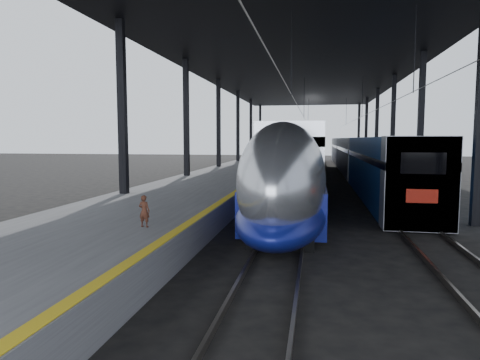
# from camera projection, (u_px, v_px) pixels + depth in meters

# --- Properties ---
(ground) EXTENTS (160.00, 160.00, 0.00)m
(ground) POSITION_uv_depth(u_px,v_px,m) (221.00, 245.00, 14.40)
(ground) COLOR black
(ground) RESTS_ON ground
(platform) EXTENTS (6.00, 80.00, 1.00)m
(platform) POSITION_uv_depth(u_px,v_px,m) (233.00, 177.00, 34.57)
(platform) COLOR #4C4C4F
(platform) RESTS_ON ground
(yellow_strip) EXTENTS (0.30, 80.00, 0.01)m
(yellow_strip) POSITION_uv_depth(u_px,v_px,m) (267.00, 171.00, 34.03)
(yellow_strip) COLOR gold
(yellow_strip) RESTS_ON platform
(rails) EXTENTS (6.52, 80.00, 0.16)m
(rails) POSITION_uv_depth(u_px,v_px,m) (334.00, 184.00, 33.22)
(rails) COLOR slate
(rails) RESTS_ON ground
(canopy) EXTENTS (18.00, 75.00, 9.47)m
(canopy) POSITION_uv_depth(u_px,v_px,m) (301.00, 66.00, 32.80)
(canopy) COLOR black
(canopy) RESTS_ON ground
(tgv_train) EXTENTS (3.00, 65.20, 4.30)m
(tgv_train) POSITION_uv_depth(u_px,v_px,m) (304.00, 155.00, 41.59)
(tgv_train) COLOR #A9ABB0
(tgv_train) RESTS_ON ground
(second_train) EXTENTS (2.67, 56.05, 3.68)m
(second_train) POSITION_uv_depth(u_px,v_px,m) (355.00, 156.00, 42.58)
(second_train) COLOR navy
(second_train) RESTS_ON ground
(child) EXTENTS (0.37, 0.27, 0.94)m
(child) POSITION_uv_depth(u_px,v_px,m) (144.00, 211.00, 12.45)
(child) COLOR #452317
(child) RESTS_ON platform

